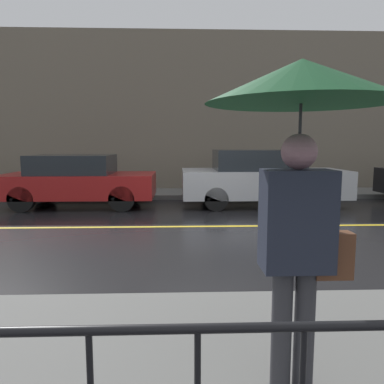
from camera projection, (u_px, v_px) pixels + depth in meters
ground_plane at (208, 226)px, 8.04m from camera, size 80.00×80.00×0.00m
sidewalk_near at (268, 382)px, 2.65m from camera, size 28.00×2.94×0.14m
sidewalk_far at (196, 193)px, 12.92m from camera, size 28.00×1.96×0.14m
lane_marking at (208, 226)px, 8.04m from camera, size 25.20×0.12×0.01m
building_storefront at (195, 113)px, 13.68m from camera, size 28.00×0.30×5.80m
pedestrian at (301, 123)px, 2.29m from camera, size 1.18×1.18×2.11m
car_red at (78, 180)px, 10.53m from camera, size 4.18×1.91×1.46m
car_silver at (261, 178)px, 10.72m from camera, size 4.61×1.91×1.60m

